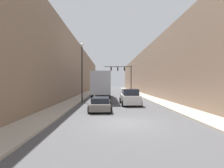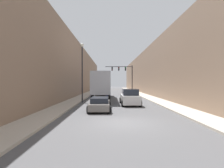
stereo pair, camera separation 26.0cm
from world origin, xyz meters
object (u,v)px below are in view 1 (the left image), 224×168
(sedan_car, at_px, (101,104))
(suv_car, at_px, (130,97))
(traffic_signal_gantry, at_px, (124,73))
(street_lamp, at_px, (82,65))
(semi_truck, at_px, (102,85))

(sedan_car, distance_m, suv_car, 5.03)
(sedan_car, xyz_separation_m, traffic_signal_gantry, (4.54, 25.34, 4.18))
(suv_car, bearing_deg, street_lamp, 156.55)
(suv_car, relative_size, traffic_signal_gantry, 0.69)
(suv_car, bearing_deg, sedan_car, -129.83)
(semi_truck, bearing_deg, suv_car, -65.19)
(traffic_signal_gantry, relative_size, street_lamp, 0.87)
(traffic_signal_gantry, bearing_deg, sedan_car, -100.15)
(sedan_car, height_order, traffic_signal_gantry, traffic_signal_gantry)
(sedan_car, xyz_separation_m, suv_car, (3.21, 3.85, 0.27))
(semi_truck, relative_size, sedan_car, 3.07)
(sedan_car, height_order, street_lamp, street_lamp)
(street_lamp, bearing_deg, semi_truck, 63.35)
(suv_car, relative_size, street_lamp, 0.60)
(sedan_car, relative_size, traffic_signal_gantry, 0.71)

